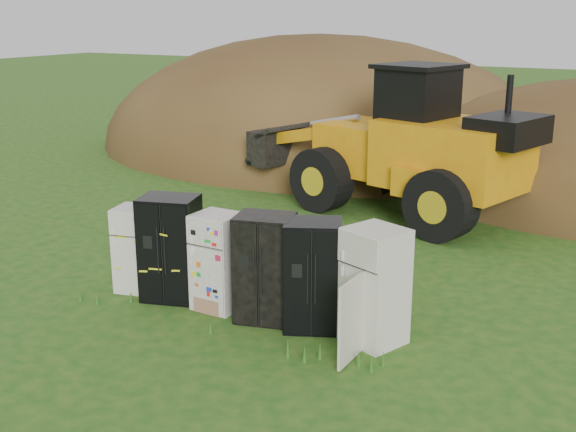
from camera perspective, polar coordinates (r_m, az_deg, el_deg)
name	(u,v)px	position (r m, az deg, el deg)	size (l,w,h in m)	color
ground	(247,313)	(12.67, -3.26, -7.69)	(120.00, 120.00, 0.00)	#194C14
fridge_leftmost	(137,249)	(13.71, -11.86, -2.56)	(0.71, 0.68, 1.60)	silver
fridge_black_side	(171,248)	(13.16, -9.27, -2.52)	(0.99, 0.78, 1.90)	black
fridge_sticker	(218,262)	(12.65, -5.55, -3.60)	(0.77, 0.71, 1.72)	silver
fridge_dark_mid	(265,268)	(12.12, -1.83, -4.12)	(0.94, 0.76, 1.84)	black
fridge_black_right	(313,275)	(11.80, 1.95, -4.70)	(0.92, 0.76, 1.83)	black
fridge_open_door	(375,286)	(11.37, 6.88, -5.52)	(0.85, 0.78, 1.87)	silver
wheel_loader	(385,138)	(18.89, 7.64, 6.17)	(7.91, 3.21, 3.83)	orange
dirt_mound_left	(319,151)	(27.08, 2.47, 5.12)	(17.40, 13.05, 8.57)	#412A14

